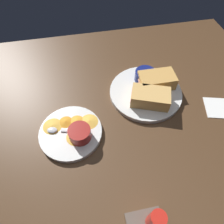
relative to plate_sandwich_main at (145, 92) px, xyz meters
The scene contains 11 objects.
ground_plane 12.55cm from the plate_sandwich_main, 70.68° to the left, with size 110.00×110.00×3.00cm, color #4C331E.
plate_sandwich_main is the anchor object (origin of this frame).
sandwich_half_near 5.97cm from the plate_sandwich_main, 87.12° to the left, with size 14.88×11.73×4.80cm.
sandwich_half_far 5.97cm from the plate_sandwich_main, 152.88° to the right, with size 13.36×7.79×4.80cm.
ramekin_dark_sauce 6.62cm from the plate_sandwich_main, 101.88° to the right, with size 7.76×7.76×3.87cm.
spoon_by_dark_ramekin 1.93cm from the plate_sandwich_main, behind, with size 2.36×9.91×0.80cm.
plate_chips_companion 30.82cm from the plate_sandwich_main, 22.31° to the left, with size 20.04×20.04×1.60cm, color silver.
ramekin_light_gravy 29.34cm from the plate_sandwich_main, 29.12° to the left, with size 6.88×6.88×3.96cm.
spoon_by_gravy_ramekin 34.55cm from the plate_sandwich_main, 17.99° to the left, with size 9.93×3.76×0.80cm.
plantain_chip_scatter 29.61cm from the plate_sandwich_main, 21.50° to the left, with size 19.32×13.45×0.60cm.
paper_napkin_folded 27.12cm from the plate_sandwich_main, 154.38° to the left, with size 11.00×9.00×0.40cm, color white.
Camera 1 is at (17.52, 33.10, 55.83)cm, focal length 31.41 mm.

